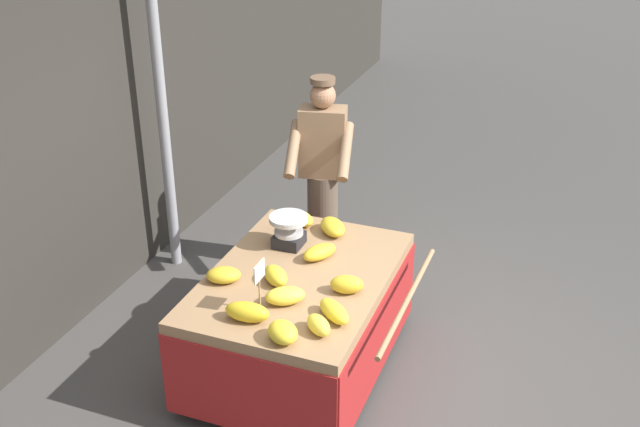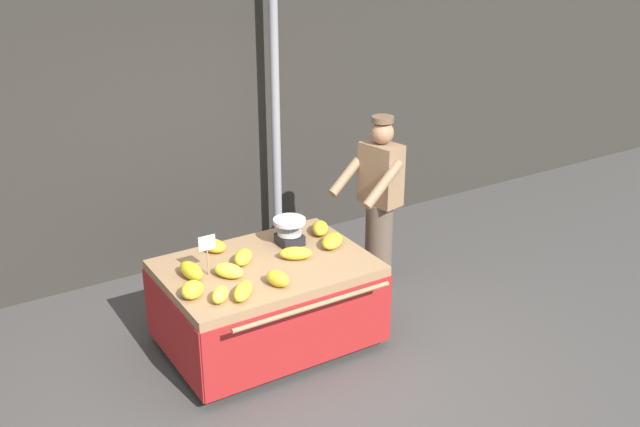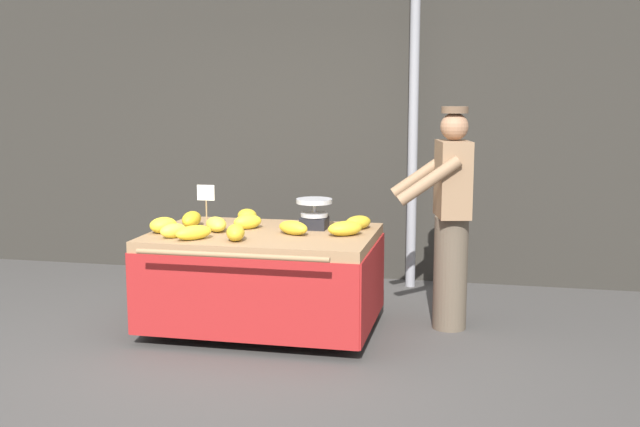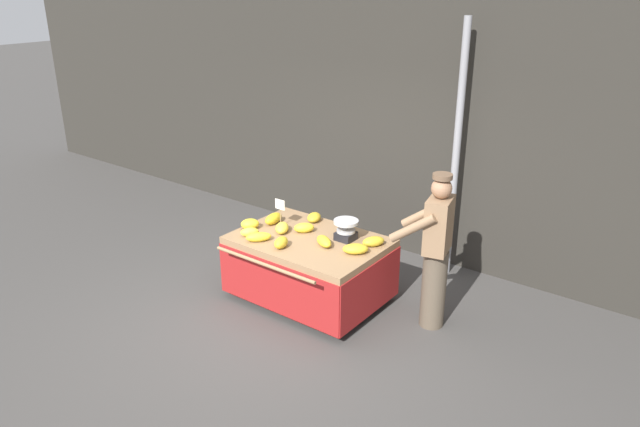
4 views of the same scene
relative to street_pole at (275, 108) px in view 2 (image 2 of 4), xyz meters
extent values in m
plane|color=#423F3D|center=(-1.00, -2.36, -1.56)|extent=(60.00, 60.00, 0.00)
cube|color=#2D2B26|center=(-1.00, 0.36, 0.31)|extent=(16.00, 0.24, 3.74)
cylinder|color=gray|center=(0.00, 0.00, 0.00)|extent=(0.09, 0.09, 3.12)
cube|color=#93704C|center=(-0.97, -1.59, -0.83)|extent=(1.68, 1.17, 0.08)
cylinder|color=black|center=(-1.73, -1.59, -1.22)|extent=(0.05, 0.69, 0.69)
cylinder|color=#B7B7BC|center=(-1.76, -1.59, -1.22)|extent=(0.01, 0.12, 0.12)
cylinder|color=black|center=(-0.21, -1.59, -1.22)|extent=(0.05, 0.69, 0.69)
cylinder|color=#B7B7BC|center=(-0.18, -1.59, -1.22)|extent=(0.01, 0.12, 0.12)
cylinder|color=#4C4742|center=(-0.97, -1.09, -1.22)|extent=(0.05, 0.05, 0.69)
cube|color=maroon|center=(-0.97, -2.18, -1.17)|extent=(1.68, 0.02, 0.60)
cube|color=maroon|center=(-0.97, -1.01, -1.17)|extent=(1.68, 0.02, 0.60)
cube|color=maroon|center=(-1.81, -1.59, -1.17)|extent=(0.02, 1.17, 0.60)
cube|color=maroon|center=(-0.13, -1.59, -1.17)|extent=(0.02, 1.17, 0.60)
cylinder|color=#93704C|center=(-0.97, -2.36, -0.81)|extent=(1.34, 0.04, 0.04)
cube|color=black|center=(-0.62, -1.37, -0.74)|extent=(0.20, 0.20, 0.09)
cylinder|color=#B7B7BC|center=(-0.62, -1.37, -0.64)|extent=(0.02, 0.02, 0.11)
cylinder|color=#B7B7BC|center=(-0.62, -1.37, -0.57)|extent=(0.28, 0.28, 0.03)
cylinder|color=#B7B7BC|center=(-0.62, -1.37, -0.68)|extent=(0.21, 0.21, 0.03)
cylinder|color=#997A51|center=(-1.45, -1.53, -0.68)|extent=(0.01, 0.01, 0.22)
cube|color=white|center=(-1.45, -1.53, -0.51)|extent=(0.14, 0.01, 0.12)
ellipsoid|color=yellow|center=(-1.54, -1.96, -0.74)|extent=(0.22, 0.23, 0.11)
ellipsoid|color=yellow|center=(-1.33, -1.65, -0.73)|extent=(0.26, 0.29, 0.11)
ellipsoid|color=gold|center=(-0.72, -1.65, -0.74)|extent=(0.30, 0.25, 0.10)
ellipsoid|color=gold|center=(-1.58, -1.50, -0.73)|extent=(0.16, 0.29, 0.12)
ellipsoid|color=yellow|center=(-1.38, -1.99, -0.74)|extent=(0.28, 0.30, 0.10)
ellipsoid|color=gold|center=(-0.29, -1.33, -0.74)|extent=(0.26, 0.29, 0.11)
ellipsoid|color=gold|center=(-0.34, -1.60, -0.74)|extent=(0.32, 0.30, 0.11)
ellipsoid|color=gold|center=(-1.24, -1.16, -0.74)|extent=(0.23, 0.27, 0.10)
ellipsoid|color=gold|center=(-1.07, -1.97, -0.73)|extent=(0.18, 0.24, 0.12)
ellipsoid|color=yellow|center=(-1.13, -1.49, -0.73)|extent=(0.26, 0.26, 0.11)
ellipsoid|color=yellow|center=(-1.70, -1.79, -0.73)|extent=(0.26, 0.27, 0.12)
cylinder|color=brown|center=(0.42, -1.24, -1.12)|extent=(0.26, 0.26, 0.88)
cube|color=#8C6B4C|center=(0.42, -1.24, -0.39)|extent=(0.31, 0.42, 0.58)
sphere|color=#9E7051|center=(0.42, -1.24, 0.00)|extent=(0.21, 0.21, 0.21)
cylinder|color=brown|center=(0.42, -1.24, 0.13)|extent=(0.20, 0.20, 0.05)
cylinder|color=#8C6B4C|center=(0.26, -1.49, -0.38)|extent=(0.49, 0.20, 0.37)
cylinder|color=#8C6B4C|center=(0.17, -1.08, -0.38)|extent=(0.49, 0.20, 0.37)
camera|label=1|loc=(-5.07, -3.31, 1.93)|focal=43.04mm
camera|label=2|loc=(-3.51, -6.55, 2.03)|focal=42.85mm
camera|label=3|loc=(0.66, -7.10, 0.27)|focal=43.12mm
camera|label=4|loc=(2.83, -6.43, 1.97)|focal=33.58mm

